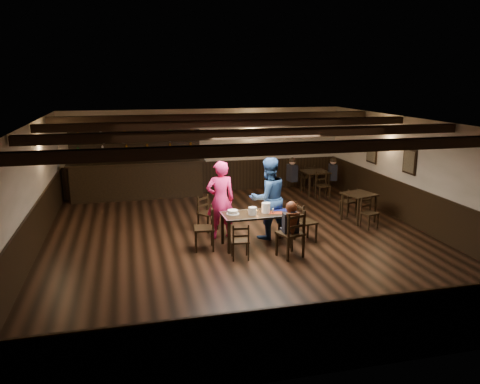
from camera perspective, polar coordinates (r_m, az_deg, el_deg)
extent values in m
plane|color=black|center=(10.78, 0.39, -6.11)|extent=(10.00, 10.00, 0.00)
cube|color=beige|center=(15.21, -4.18, 5.01)|extent=(9.00, 0.02, 2.70)
cube|color=beige|center=(5.90, 12.44, -9.77)|extent=(9.00, 0.02, 2.70)
cube|color=beige|center=(10.30, -24.66, -0.50)|extent=(0.02, 10.00, 2.70)
cube|color=beige|center=(12.26, 21.28, 1.95)|extent=(0.02, 10.00, 2.70)
cube|color=silver|center=(10.18, 0.42, 8.33)|extent=(9.00, 10.00, 0.02)
cube|color=black|center=(15.33, -4.10, 1.86)|extent=(9.00, 0.04, 1.00)
cube|color=black|center=(6.30, 11.90, -16.77)|extent=(9.00, 0.04, 1.00)
cube|color=black|center=(10.52, -24.04, -4.98)|extent=(0.04, 10.00, 1.00)
cube|color=black|center=(12.44, 20.82, -1.88)|extent=(0.04, 10.00, 1.00)
cube|color=black|center=(14.92, -11.45, 6.54)|extent=(0.90, 0.03, 1.00)
cube|color=black|center=(14.90, -11.45, 6.54)|extent=(0.80, 0.02, 0.90)
cube|color=black|center=(12.61, 19.98, 3.53)|extent=(0.03, 0.55, 0.65)
cube|color=#72664C|center=(12.60, 19.91, 3.53)|extent=(0.02, 0.45, 0.55)
cube|color=black|center=(14.21, 15.78, 4.72)|extent=(0.03, 0.55, 0.65)
cube|color=#72664C|center=(14.20, 15.71, 4.72)|extent=(0.02, 0.45, 0.55)
cube|color=black|center=(7.33, 6.13, 5.31)|extent=(8.90, 0.18, 0.18)
cube|color=black|center=(9.23, 1.94, 7.13)|extent=(8.90, 0.18, 0.18)
cube|color=black|center=(11.15, -0.84, 8.30)|extent=(8.90, 0.18, 0.18)
cube|color=black|center=(13.10, -2.80, 9.12)|extent=(8.90, 0.18, 0.18)
cube|color=black|center=(9.98, -1.35, -5.59)|extent=(0.06, 0.06, 0.71)
cube|color=black|center=(10.56, -2.16, -4.50)|extent=(0.06, 0.06, 0.71)
cube|color=black|center=(10.37, 6.03, -4.91)|extent=(0.06, 0.06, 0.71)
cube|color=black|center=(10.93, 4.86, -3.90)|extent=(0.06, 0.06, 0.71)
cube|color=black|center=(10.33, 1.92, -2.74)|extent=(1.50, 0.78, 0.04)
cube|color=#A5A8AD|center=(10.65, 1.36, -2.21)|extent=(1.49, 0.07, 0.04)
cube|color=#A5A8AD|center=(10.00, 2.51, -3.30)|extent=(1.49, 0.07, 0.04)
cube|color=#A5A8AD|center=(10.55, 5.71, -2.44)|extent=(0.05, 0.74, 0.04)
cube|color=#A5A8AD|center=(10.15, -2.03, -3.05)|extent=(0.05, 0.74, 0.04)
cube|color=black|center=(9.93, 0.80, -6.75)|extent=(0.03, 0.03, 0.37)
cube|color=black|center=(9.66, 1.02, -7.36)|extent=(0.03, 0.03, 0.37)
cube|color=black|center=(9.90, -1.00, -6.82)|extent=(0.03, 0.03, 0.37)
cube|color=black|center=(9.62, -0.82, -7.43)|extent=(0.03, 0.03, 0.37)
cube|color=black|center=(9.71, 0.00, -5.97)|extent=(0.40, 0.39, 0.03)
cube|color=black|center=(9.50, 0.10, -5.17)|extent=(0.36, 0.07, 0.39)
cube|color=black|center=(9.52, 0.10, -5.39)|extent=(0.31, 0.06, 0.04)
cube|color=black|center=(9.47, 0.10, -4.50)|extent=(0.31, 0.06, 0.04)
cube|color=black|center=(10.18, 6.35, -5.96)|extent=(0.05, 0.05, 0.49)
cube|color=black|center=(9.90, 7.74, -6.59)|extent=(0.05, 0.05, 0.49)
cube|color=black|center=(9.94, 4.49, -6.40)|extent=(0.05, 0.05, 0.49)
cube|color=black|center=(9.66, 5.86, -7.06)|extent=(0.05, 0.05, 0.49)
cube|color=black|center=(9.83, 6.15, -5.04)|extent=(0.59, 0.58, 0.05)
cube|color=black|center=(9.61, 6.90, -3.91)|extent=(0.46, 0.19, 0.51)
cube|color=black|center=(9.62, 6.89, -4.20)|extent=(0.40, 0.16, 0.06)
cube|color=black|center=(9.56, 6.92, -3.04)|extent=(0.40, 0.16, 0.06)
cube|color=black|center=(10.47, -5.45, -5.44)|extent=(0.04, 0.04, 0.46)
cube|color=black|center=(10.49, -3.46, -5.37)|extent=(0.04, 0.04, 0.46)
cube|color=black|center=(10.11, -5.35, -6.16)|extent=(0.04, 0.04, 0.46)
cube|color=black|center=(10.13, -3.29, -6.08)|extent=(0.04, 0.04, 0.46)
cube|color=black|center=(10.22, -4.41, -4.43)|extent=(0.47, 0.49, 0.04)
cube|color=black|center=(10.15, -3.41, -3.10)|extent=(0.08, 0.45, 0.48)
cube|color=black|center=(10.17, -3.41, -3.36)|extent=(0.07, 0.39, 0.05)
cube|color=black|center=(10.11, -3.42, -2.32)|extent=(0.07, 0.39, 0.05)
cube|color=black|center=(10.79, 9.27, -5.02)|extent=(0.04, 0.04, 0.44)
cube|color=black|center=(10.62, 7.66, -5.28)|extent=(0.04, 0.04, 0.44)
cube|color=black|center=(11.09, 8.27, -4.46)|extent=(0.04, 0.04, 0.44)
cube|color=black|center=(10.92, 6.68, -4.70)|extent=(0.04, 0.04, 0.44)
cube|color=black|center=(10.78, 8.01, -3.64)|extent=(0.47, 0.49, 0.04)
cube|color=black|center=(10.63, 7.24, -2.57)|extent=(0.10, 0.43, 0.46)
cube|color=black|center=(10.64, 7.23, -2.81)|extent=(0.08, 0.37, 0.05)
cube|color=black|center=(10.59, 7.26, -1.85)|extent=(0.08, 0.37, 0.05)
cube|color=black|center=(11.32, -3.90, -4.05)|extent=(0.05, 0.05, 0.41)
cube|color=black|center=(11.53, -5.10, -3.74)|extent=(0.05, 0.05, 0.41)
cube|color=black|center=(11.56, -2.75, -3.64)|extent=(0.05, 0.05, 0.41)
cube|color=black|center=(11.77, -3.95, -3.34)|extent=(0.05, 0.05, 0.41)
cube|color=black|center=(11.48, -3.94, -2.62)|extent=(0.55, 0.55, 0.04)
cube|color=black|center=(11.52, -4.56, -1.45)|extent=(0.34, 0.27, 0.43)
cube|color=black|center=(11.54, -4.55, -1.66)|extent=(0.29, 0.23, 0.05)
cube|color=black|center=(11.49, -4.57, -0.83)|extent=(0.29, 0.23, 0.05)
imported|color=#FF30A4|center=(10.80, -2.41, -0.98)|extent=(0.68, 0.45, 1.83)
imported|color=navy|center=(10.83, 3.45, -0.76)|extent=(1.05, 0.89, 1.90)
cube|color=black|center=(9.93, 5.93, -4.81)|extent=(0.30, 0.30, 0.12)
cube|color=black|center=(9.76, 6.18, -3.82)|extent=(0.32, 0.19, 0.45)
cylinder|color=black|center=(9.70, 6.21, -2.67)|extent=(0.09, 0.32, 0.32)
sphere|color=#D8A384|center=(9.66, 6.24, -1.88)|extent=(0.20, 0.20, 0.20)
sphere|color=#39190C|center=(9.63, 6.29, -1.87)|extent=(0.24, 0.24, 0.24)
cone|color=#39190C|center=(9.66, 6.42, -4.14)|extent=(0.19, 0.19, 0.56)
cylinder|color=white|center=(10.27, -0.89, -2.65)|extent=(0.28, 0.28, 0.01)
cylinder|color=white|center=(10.26, -0.89, -2.41)|extent=(0.23, 0.23, 0.08)
cylinder|color=silver|center=(10.27, -0.89, -2.51)|extent=(0.24, 0.24, 0.04)
cylinder|color=white|center=(10.21, 1.54, -2.32)|extent=(0.18, 0.18, 0.17)
cylinder|color=white|center=(10.37, 3.19, -1.92)|extent=(0.19, 0.19, 0.22)
cylinder|color=#A5A8AD|center=(10.43, 2.00, -2.36)|extent=(0.05, 0.05, 0.03)
sphere|color=orange|center=(10.42, 2.00, -2.21)|extent=(0.03, 0.03, 0.03)
cylinder|color=silver|center=(10.38, 4.04, -2.27)|extent=(0.04, 0.04, 0.10)
cylinder|color=#A5A8AD|center=(10.37, 4.04, -2.35)|extent=(0.03, 0.03, 0.08)
cylinder|color=silver|center=(10.49, 3.01, -2.09)|extent=(0.06, 0.06, 0.09)
cube|color=maroon|center=(10.40, 4.34, -2.51)|extent=(0.35, 0.27, 0.00)
cube|color=#101652|center=(10.61, 4.80, -2.20)|extent=(0.37, 0.29, 0.00)
cube|color=black|center=(14.81, -12.34, 1.34)|extent=(3.96, 0.60, 1.10)
cube|color=black|center=(14.70, -12.46, 3.53)|extent=(4.16, 0.70, 0.05)
cube|color=black|center=(14.97, -12.48, 3.61)|extent=(3.96, 0.10, 2.20)
cube|color=black|center=(14.83, -12.52, 4.50)|extent=(3.86, 0.22, 0.03)
cube|color=black|center=(14.78, -12.59, 5.83)|extent=(3.86, 0.22, 0.03)
cube|color=black|center=(14.74, -12.66, 7.18)|extent=(3.86, 0.22, 0.03)
cube|color=black|center=(12.49, 14.34, -0.25)|extent=(0.89, 0.89, 0.04)
cube|color=black|center=(12.18, 14.20, -2.42)|extent=(0.04, 0.04, 0.71)
cube|color=black|center=(12.59, 12.34, -1.78)|extent=(0.04, 0.04, 0.71)
cube|color=black|center=(12.58, 16.14, -2.02)|extent=(0.04, 0.04, 0.71)
cube|color=black|center=(12.98, 14.28, -1.42)|extent=(0.04, 0.04, 0.71)
cube|color=black|center=(15.15, 9.14, 2.46)|extent=(0.80, 0.80, 0.04)
cube|color=black|center=(14.81, 8.45, 0.74)|extent=(0.05, 0.05, 0.71)
cube|color=black|center=(15.39, 7.50, 1.27)|extent=(0.05, 0.05, 0.71)
cube|color=black|center=(15.07, 10.71, 0.87)|extent=(0.05, 0.05, 0.71)
cube|color=black|center=(15.64, 9.70, 1.39)|extent=(0.05, 0.05, 0.71)
cube|color=black|center=(14.84, 6.37, 2.33)|extent=(0.27, 0.39, 0.53)
sphere|color=#D8A384|center=(14.78, 6.41, 3.69)|extent=(0.20, 0.20, 0.20)
sphere|color=black|center=(14.77, 6.41, 3.80)|extent=(0.21, 0.21, 0.21)
cube|color=black|center=(15.22, 11.24, 2.40)|extent=(0.28, 0.39, 0.51)
sphere|color=#D8A384|center=(15.15, 11.30, 3.67)|extent=(0.20, 0.20, 0.20)
sphere|color=black|center=(15.15, 11.31, 3.78)|extent=(0.21, 0.21, 0.21)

